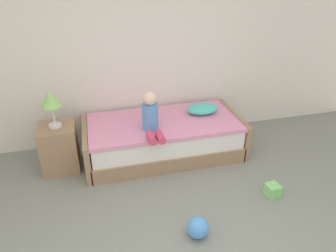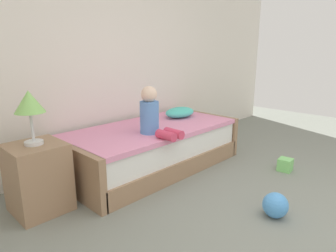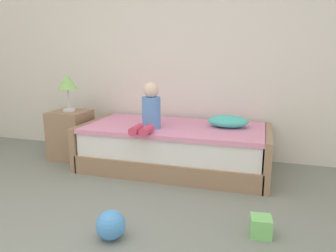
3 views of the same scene
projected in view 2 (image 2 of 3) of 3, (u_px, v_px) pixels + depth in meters
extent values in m
plane|color=gray|center=(330.00, 249.00, 2.07)|extent=(9.20, 9.20, 0.00)
cube|color=silver|center=(106.00, 42.00, 3.46)|extent=(7.20, 0.10, 2.90)
cube|color=#997556|center=(153.00, 159.00, 3.51)|extent=(2.00, 1.00, 0.20)
cube|color=white|center=(153.00, 141.00, 3.45)|extent=(1.94, 0.94, 0.25)
cube|color=pink|center=(153.00, 128.00, 3.41)|extent=(1.98, 0.98, 0.05)
cube|color=#997556|center=(73.00, 172.00, 2.76)|extent=(0.07, 1.00, 0.50)
cube|color=#997556|center=(205.00, 130.00, 4.18)|extent=(0.07, 1.00, 0.50)
cube|color=#997556|center=(38.00, 178.00, 2.51)|extent=(0.44, 0.44, 0.60)
cylinder|color=silver|center=(34.00, 143.00, 2.43)|extent=(0.15, 0.15, 0.03)
cylinder|color=silver|center=(32.00, 127.00, 2.40)|extent=(0.02, 0.02, 0.24)
cone|color=#8CCC66|center=(29.00, 102.00, 2.35)|extent=(0.24, 0.24, 0.18)
cylinder|color=#598CD1|center=(149.00, 117.00, 3.10)|extent=(0.20, 0.20, 0.34)
sphere|color=beige|center=(149.00, 94.00, 3.04)|extent=(0.17, 0.17, 0.17)
cylinder|color=#D83F60|center=(166.00, 135.00, 2.89)|extent=(0.09, 0.22, 0.09)
cylinder|color=#D83F60|center=(174.00, 133.00, 2.97)|extent=(0.09, 0.22, 0.09)
ellipsoid|color=#4CCCBC|center=(180.00, 112.00, 3.86)|extent=(0.44, 0.30, 0.13)
sphere|color=#4C99E5|center=(275.00, 205.00, 2.45)|extent=(0.21, 0.21, 0.21)
cube|color=#7FD872|center=(285.00, 165.00, 3.40)|extent=(0.16, 0.16, 0.15)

